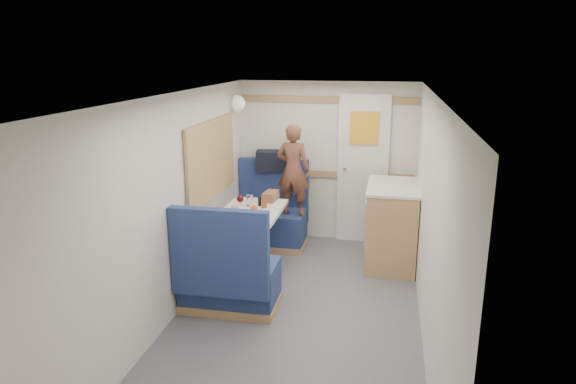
% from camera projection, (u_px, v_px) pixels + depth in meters
% --- Properties ---
extents(floor, '(4.50, 4.50, 0.00)m').
position_uv_depth(floor, '(294.00, 323.00, 4.57)').
color(floor, '#515156').
rests_on(floor, ground).
extents(ceiling, '(4.50, 4.50, 0.00)m').
position_uv_depth(ceiling, '(295.00, 96.00, 4.04)').
color(ceiling, silver).
rests_on(ceiling, wall_back).
extents(wall_back, '(2.20, 0.02, 2.00)m').
position_uv_depth(wall_back, '(327.00, 162.00, 6.44)').
color(wall_back, silver).
rests_on(wall_back, floor).
extents(wall_left, '(0.02, 4.50, 2.00)m').
position_uv_depth(wall_left, '(172.00, 209.00, 4.51)').
color(wall_left, silver).
rests_on(wall_left, floor).
extents(wall_right, '(0.02, 4.50, 2.00)m').
position_uv_depth(wall_right, '(430.00, 225.00, 4.10)').
color(wall_right, silver).
rests_on(wall_right, floor).
extents(oak_trim_low, '(2.15, 0.02, 0.08)m').
position_uv_depth(oak_trim_low, '(327.00, 174.00, 6.46)').
color(oak_trim_low, '#A27F49').
rests_on(oak_trim_low, wall_back).
extents(oak_trim_high, '(2.15, 0.02, 0.08)m').
position_uv_depth(oak_trim_high, '(328.00, 100.00, 6.21)').
color(oak_trim_high, '#A27F49').
rests_on(oak_trim_high, wall_back).
extents(side_window, '(0.04, 1.30, 0.72)m').
position_uv_depth(side_window, '(211.00, 159.00, 5.39)').
color(side_window, '#A6B297').
rests_on(side_window, wall_left).
extents(rear_door, '(0.62, 0.12, 1.86)m').
position_uv_depth(rear_door, '(363.00, 166.00, 6.33)').
color(rear_door, white).
rests_on(rear_door, wall_back).
extents(dinette_table, '(0.62, 0.92, 0.72)m').
position_uv_depth(dinette_table, '(252.00, 223.00, 5.49)').
color(dinette_table, white).
rests_on(dinette_table, floor).
extents(bench_far, '(0.90, 0.59, 1.05)m').
position_uv_depth(bench_far, '(270.00, 221.00, 6.38)').
color(bench_far, '#171D4C').
rests_on(bench_far, floor).
extents(bench_near, '(0.90, 0.59, 1.05)m').
position_uv_depth(bench_near, '(228.00, 280.00, 4.74)').
color(bench_near, '#171D4C').
rests_on(bench_near, floor).
extents(ledge, '(0.90, 0.14, 0.04)m').
position_uv_depth(ledge, '(274.00, 172.00, 6.47)').
color(ledge, '#A27F49').
rests_on(ledge, bench_far).
extents(dome_light, '(0.20, 0.20, 0.20)m').
position_uv_depth(dome_light, '(237.00, 103.00, 6.05)').
color(dome_light, white).
rests_on(dome_light, wall_left).
extents(galley_counter, '(0.57, 0.92, 0.92)m').
position_uv_depth(galley_counter, '(391.00, 224.00, 5.76)').
color(galley_counter, '#A27F49').
rests_on(galley_counter, floor).
extents(person, '(0.43, 0.31, 1.10)m').
position_uv_depth(person, '(293.00, 170.00, 6.02)').
color(person, brown).
rests_on(person, bench_far).
extents(duffel_bag, '(0.54, 0.32, 0.24)m').
position_uv_depth(duffel_bag, '(277.00, 161.00, 6.42)').
color(duffel_bag, black).
rests_on(duffel_bag, ledge).
extents(tray, '(0.27, 0.35, 0.02)m').
position_uv_depth(tray, '(249.00, 216.00, 5.19)').
color(tray, white).
rests_on(tray, dinette_table).
extents(orange_fruit, '(0.07, 0.07, 0.07)m').
position_uv_depth(orange_fruit, '(254.00, 209.00, 5.29)').
color(orange_fruit, orange).
rests_on(orange_fruit, tray).
extents(cheese_block, '(0.12, 0.08, 0.04)m').
position_uv_depth(cheese_block, '(243.00, 212.00, 5.24)').
color(cheese_block, '#F1D38B').
rests_on(cheese_block, tray).
extents(wine_glass, '(0.08, 0.08, 0.17)m').
position_uv_depth(wine_glass, '(240.00, 199.00, 5.37)').
color(wine_glass, white).
rests_on(wine_glass, dinette_table).
extents(tumbler_left, '(0.07, 0.07, 0.12)m').
position_uv_depth(tumbler_left, '(235.00, 213.00, 5.14)').
color(tumbler_left, white).
rests_on(tumbler_left, dinette_table).
extents(tumbler_mid, '(0.07, 0.07, 0.12)m').
position_uv_depth(tumbler_mid, '(250.00, 200.00, 5.57)').
color(tumbler_mid, silver).
rests_on(tumbler_mid, dinette_table).
extents(beer_glass, '(0.06, 0.06, 0.09)m').
position_uv_depth(beer_glass, '(264.00, 204.00, 5.50)').
color(beer_glass, brown).
rests_on(beer_glass, dinette_table).
extents(pepper_grinder, '(0.04, 0.04, 0.10)m').
position_uv_depth(pepper_grinder, '(260.00, 202.00, 5.56)').
color(pepper_grinder, black).
rests_on(pepper_grinder, dinette_table).
extents(salt_grinder, '(0.04, 0.04, 0.09)m').
position_uv_depth(salt_grinder, '(251.00, 206.00, 5.41)').
color(salt_grinder, white).
rests_on(salt_grinder, dinette_table).
extents(bread_loaf, '(0.15, 0.25, 0.10)m').
position_uv_depth(bread_loaf, '(271.00, 196.00, 5.77)').
color(bread_loaf, brown).
rests_on(bread_loaf, dinette_table).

